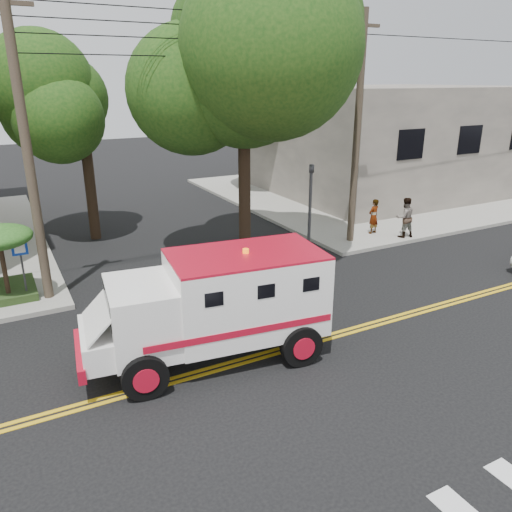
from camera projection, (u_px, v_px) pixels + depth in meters
ground at (306, 343)px, 13.08m from camera, size 100.00×100.00×0.00m
sidewalk_ne at (369, 192)px, 30.25m from camera, size 17.00×17.00×0.15m
building_right at (387, 138)px, 30.30m from camera, size 14.00×12.00×6.00m
utility_pole_left at (28, 156)px, 14.08m from camera, size 0.28×0.28×9.00m
utility_pole_right at (357, 134)px, 19.51m from camera, size 0.28×0.28×9.00m
tree_main at (259, 58)px, 16.68m from camera, size 6.08×5.70×9.85m
tree_left at (90, 101)px, 19.77m from camera, size 4.48×4.20×7.70m
tree_right at (286, 87)px, 28.06m from camera, size 4.80×4.50×8.20m
traffic_signal at (310, 201)px, 18.67m from camera, size 0.15×0.18×3.60m
accessibility_sign at (22, 261)px, 15.01m from camera, size 0.45×0.10×2.02m
armored_truck at (216, 302)px, 11.93m from camera, size 6.06×2.94×2.66m
pedestrian_a at (374, 216)px, 21.65m from camera, size 0.62×0.48×1.52m
pedestrian_b at (405, 217)px, 21.12m from camera, size 0.95×0.81×1.71m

